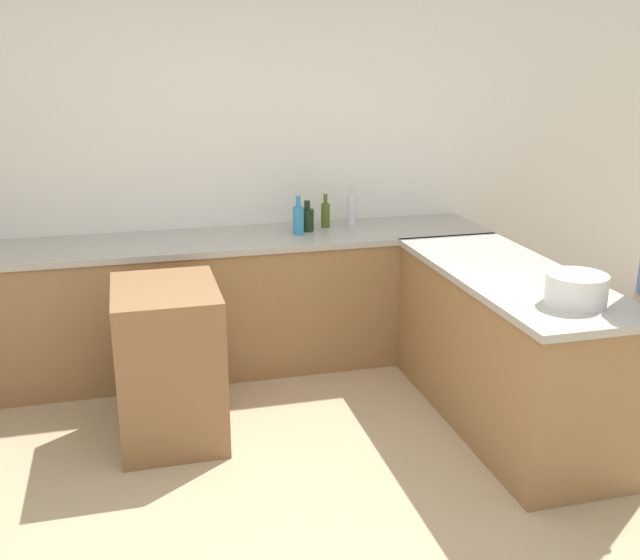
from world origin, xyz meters
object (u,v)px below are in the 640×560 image
(mixing_bowl, at_px, (576,289))
(wine_bottle_dark, at_px, (307,219))
(dish_soap_bottle, at_px, (298,219))
(olive_oil_bottle, at_px, (325,214))
(island_table, at_px, (169,362))
(vinegar_bottle_clear, at_px, (351,210))

(mixing_bowl, bearing_deg, wine_bottle_dark, 116.54)
(dish_soap_bottle, height_order, olive_oil_bottle, dish_soap_bottle)
(island_table, distance_m, dish_soap_bottle, 1.39)
(mixing_bowl, height_order, olive_oil_bottle, olive_oil_bottle)
(wine_bottle_dark, height_order, olive_oil_bottle, olive_oil_bottle)
(dish_soap_bottle, distance_m, vinegar_bottle_clear, 0.43)
(vinegar_bottle_clear, bearing_deg, olive_oil_bottle, 170.06)
(island_table, height_order, dish_soap_bottle, dish_soap_bottle)
(wine_bottle_dark, relative_size, dish_soap_bottle, 0.80)
(olive_oil_bottle, bearing_deg, wine_bottle_dark, -152.59)
(island_table, relative_size, vinegar_bottle_clear, 2.99)
(mixing_bowl, distance_m, olive_oil_bottle, 2.02)
(vinegar_bottle_clear, distance_m, olive_oil_bottle, 0.18)
(wine_bottle_dark, distance_m, dish_soap_bottle, 0.12)
(island_table, height_order, mixing_bowl, mixing_bowl)
(dish_soap_bottle, height_order, vinegar_bottle_clear, vinegar_bottle_clear)
(mixing_bowl, distance_m, wine_bottle_dark, 2.01)
(dish_soap_bottle, bearing_deg, vinegar_bottle_clear, 17.62)
(island_table, distance_m, olive_oil_bottle, 1.64)
(mixing_bowl, xyz_separation_m, wine_bottle_dark, (-0.90, 1.80, 0.01))
(dish_soap_bottle, xyz_separation_m, olive_oil_bottle, (0.23, 0.16, -0.01))
(mixing_bowl, relative_size, wine_bottle_dark, 1.42)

